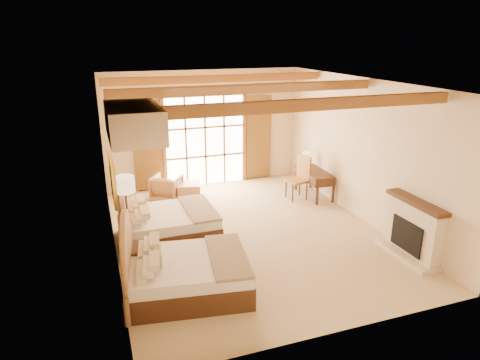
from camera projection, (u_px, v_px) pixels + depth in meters
name	position (u px, v px, depth m)	size (l,w,h in m)	color
floor	(248.00, 233.00, 9.27)	(7.00, 7.00, 0.00)	#D0BA8B
wall_back	(204.00, 129.00, 11.88)	(5.50, 5.50, 0.00)	beige
wall_left	(109.00, 176.00, 7.89)	(7.00, 7.00, 0.00)	beige
wall_right	(362.00, 151.00, 9.61)	(7.00, 7.00, 0.00)	beige
ceiling	(248.00, 82.00, 8.24)	(7.00, 7.00, 0.00)	#B07C3A
ceiling_beams	(248.00, 89.00, 8.28)	(5.39, 4.60, 0.18)	#9B5426
french_doors	(205.00, 142.00, 11.94)	(3.95, 0.08, 2.60)	white
fireplace	(412.00, 232.00, 8.13)	(0.46, 1.40, 1.16)	beige
painting	(113.00, 180.00, 7.19)	(0.06, 0.95, 0.75)	yellow
canopy_valance	(134.00, 122.00, 5.78)	(0.70, 1.40, 0.45)	#F3E3BB
bed_near	(179.00, 272.00, 6.97)	(2.19, 1.77, 1.31)	#412213
bed_far	(161.00, 222.00, 8.85)	(1.97, 1.54, 1.29)	#412213
nightstand	(139.00, 263.00, 7.40)	(0.54, 0.54, 0.64)	#412213
floor_lamp	(125.00, 190.00, 7.69)	(0.35, 0.35, 1.67)	#3A2C1D
armchair	(167.00, 187.00, 11.07)	(0.70, 0.72, 0.65)	#A77145
ottoman	(189.00, 191.00, 11.15)	(0.58, 0.58, 0.42)	#B6794A
desk	(314.00, 182.00, 11.31)	(0.63, 1.31, 0.69)	#412213
desk_chair	(297.00, 186.00, 11.12)	(0.61, 0.60, 1.14)	#A97337
desk_lamp	(306.00, 155.00, 11.56)	(0.20, 0.20, 0.39)	#3A2C1D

